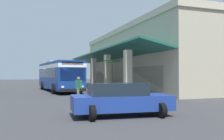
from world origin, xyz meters
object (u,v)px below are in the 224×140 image
at_px(transit_bus, 59,74).
at_px(parked_sedan_blue, 120,99).
at_px(pedestrian, 78,87).
at_px(potted_palm, 112,83).

xyz_separation_m(transit_bus, parked_sedan_blue, (16.84, 0.72, -1.10)).
bearing_deg(transit_bus, parked_sedan_blue, 2.46).
bearing_deg(parked_sedan_blue, transit_bus, -177.54).
xyz_separation_m(pedestrian, potted_palm, (-4.46, 4.06, 0.07)).
height_order(pedestrian, potted_palm, potted_palm).
distance_m(parked_sedan_blue, potted_palm, 12.13).
bearing_deg(transit_bus, pedestrian, 1.42).
distance_m(parked_sedan_blue, pedestrian, 7.14).
distance_m(pedestrian, potted_palm, 6.03).
height_order(parked_sedan_blue, potted_palm, potted_palm).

